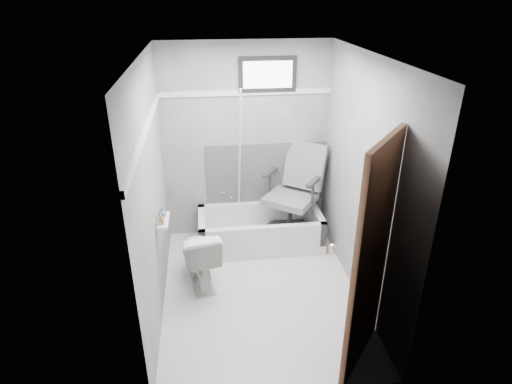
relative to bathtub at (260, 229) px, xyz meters
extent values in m
plane|color=white|center=(-0.13, -0.93, -0.21)|extent=(2.60, 2.60, 0.00)
plane|color=silver|center=(-0.13, -0.93, 2.19)|extent=(2.60, 2.60, 0.00)
cube|color=slate|center=(-0.13, 0.37, 0.99)|extent=(2.00, 0.02, 2.40)
cube|color=slate|center=(-0.13, -2.23, 0.99)|extent=(2.00, 0.02, 2.40)
cube|color=slate|center=(-1.13, -0.93, 0.99)|extent=(0.02, 2.60, 2.40)
cube|color=slate|center=(0.87, -0.93, 0.99)|extent=(0.02, 2.60, 2.40)
imported|color=white|center=(-0.75, -0.68, 0.13)|extent=(0.50, 0.74, 0.67)
cube|color=#4C4C4F|center=(0.12, 0.36, 0.59)|extent=(1.50, 0.02, 0.78)
cube|color=white|center=(-0.13, 0.36, 1.61)|extent=(2.00, 0.02, 0.06)
cube|color=white|center=(-1.11, -0.93, 1.61)|extent=(0.02, 2.60, 0.06)
cylinder|color=silver|center=(-0.23, 0.13, 0.84)|extent=(0.02, 0.62, 1.86)
cube|color=white|center=(-1.06, -0.89, 0.69)|extent=(0.10, 0.32, 0.02)
imported|color=olive|center=(-1.07, -0.97, 0.76)|extent=(0.05, 0.05, 0.11)
imported|color=#476383|center=(-1.07, -0.83, 0.75)|extent=(0.09, 0.09, 0.10)
camera|label=1|loc=(-0.62, -4.53, 2.69)|focal=30.00mm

